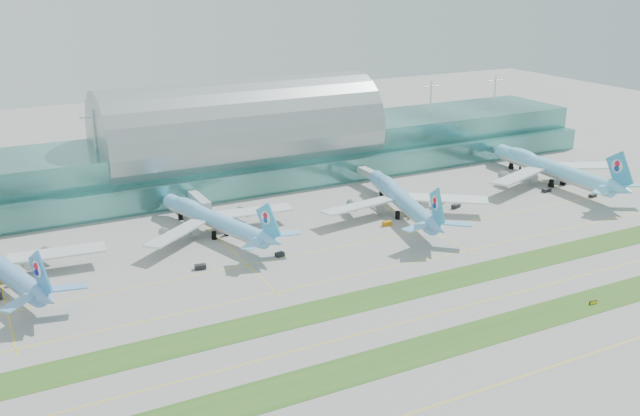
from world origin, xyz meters
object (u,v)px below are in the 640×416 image
airliner_b (213,218)px  taxiway_sign_east (593,303)px  airliner_c (402,199)px  terminal (241,148)px  airliner_d (551,168)px

airliner_b → taxiway_sign_east: airliner_b is taller
airliner_c → terminal: bearing=130.2°
taxiway_sign_east → airliner_c: bearing=102.5°
airliner_d → taxiway_sign_east: size_ratio=32.99×
airliner_b → airliner_d: bearing=-18.9°
terminal → airliner_d: 132.71m
airliner_b → airliner_c: 70.25m
airliner_d → terminal: bearing=152.4°
airliner_b → terminal: bearing=44.3°
airliner_d → airliner_c: bearing=-174.2°
airliner_d → taxiway_sign_east: bearing=-126.5°
airliner_b → airliner_c: airliner_c is taller
airliner_d → taxiway_sign_east: (-74.00, -91.85, -6.40)m
airliner_b → airliner_d: (148.22, -7.94, 1.13)m
terminal → airliner_d: (114.79, -66.21, -7.31)m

